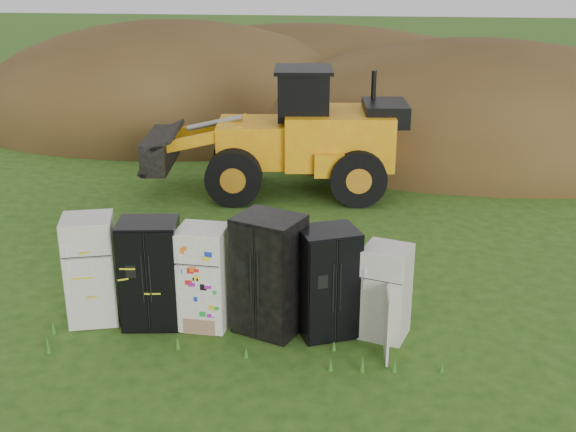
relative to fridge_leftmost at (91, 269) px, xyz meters
name	(u,v)px	position (x,y,z in m)	size (l,w,h in m)	color
ground	(244,326)	(2.55, 0.00, -0.92)	(120.00, 120.00, 0.00)	#254A13
fridge_leftmost	(91,269)	(0.00, 0.00, 0.00)	(0.81, 0.78, 1.83)	silver
fridge_black_side	(151,273)	(1.02, -0.02, -0.01)	(0.95, 0.75, 1.82)	black
fridge_sticker	(204,277)	(1.90, 0.02, -0.05)	(0.77, 0.71, 1.73)	white
fridge_dark_mid	(269,274)	(2.99, -0.02, 0.07)	(1.01, 0.82, 1.98)	black
fridge_black_right	(328,282)	(3.94, -0.02, -0.02)	(0.90, 0.75, 1.80)	black
fridge_open_door	(386,292)	(4.87, -0.02, -0.14)	(0.70, 0.65, 1.55)	silver
wheel_loader	(271,131)	(2.08, 7.15, 0.68)	(6.58, 2.67, 3.18)	#E5A70F
dirt_mound_right	(473,143)	(7.94, 12.80, -0.92)	(15.20, 11.15, 6.62)	#402D14
dirt_mound_left	(176,119)	(-2.56, 15.23, -0.92)	(15.40, 11.55, 7.12)	#402D14
dirt_mound_back	(304,104)	(1.91, 18.45, -0.92)	(19.53, 13.02, 6.30)	#402D14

